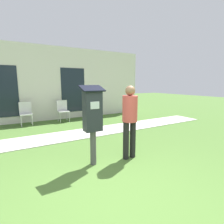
{
  "coord_description": "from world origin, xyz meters",
  "views": [
    {
      "loc": [
        -1.17,
        -1.88,
        1.63
      ],
      "look_at": [
        0.6,
        1.13,
        1.05
      ],
      "focal_mm": 28.0,
      "sensor_mm": 36.0,
      "label": 1
    }
  ],
  "objects": [
    {
      "name": "outdoor_chair_right",
      "position": [
        2.16,
        5.6,
        0.53
      ],
      "size": [
        0.44,
        0.44,
        0.9
      ],
      "rotation": [
        0.0,
        0.0,
        0.34
      ],
      "color": "silver",
      "rests_on": "ground"
    },
    {
      "name": "ground_plane",
      "position": [
        0.0,
        0.0,
        0.0
      ],
      "size": [
        40.0,
        40.0,
        0.0
      ],
      "primitive_type": "plane",
      "color": "#476B2D"
    },
    {
      "name": "building_facade",
      "position": [
        0.0,
        6.18,
        1.6
      ],
      "size": [
        10.0,
        0.26,
        3.2
      ],
      "color": "silver",
      "rests_on": "ground"
    },
    {
      "name": "parking_meter",
      "position": [
        0.19,
        1.19,
        1.02
      ],
      "size": [
        0.44,
        0.31,
        1.59
      ],
      "color": "#4C4C4C",
      "rests_on": "ground"
    },
    {
      "name": "outdoor_chair_left",
      "position": [
        -0.68,
        5.59,
        0.53
      ],
      "size": [
        0.44,
        0.44,
        0.9
      ],
      "rotation": [
        0.0,
        0.0,
        -0.27
      ],
      "color": "silver",
      "rests_on": "ground"
    },
    {
      "name": "person_standing",
      "position": [
        1.0,
        1.07,
        0.93
      ],
      "size": [
        0.32,
        0.32,
        1.58
      ],
      "rotation": [
        0.0,
        0.0,
        -0.35
      ],
      "color": "black",
      "rests_on": "ground"
    },
    {
      "name": "sidewalk",
      "position": [
        0.0,
        3.33,
        0.01
      ],
      "size": [
        12.0,
        1.1,
        0.02
      ],
      "color": "beige",
      "rests_on": "ground"
    },
    {
      "name": "outdoor_chair_middle",
      "position": [
        0.74,
        5.55,
        0.53
      ],
      "size": [
        0.44,
        0.44,
        0.9
      ],
      "rotation": [
        0.0,
        0.0,
        -0.34
      ],
      "color": "silver",
      "rests_on": "ground"
    }
  ]
}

